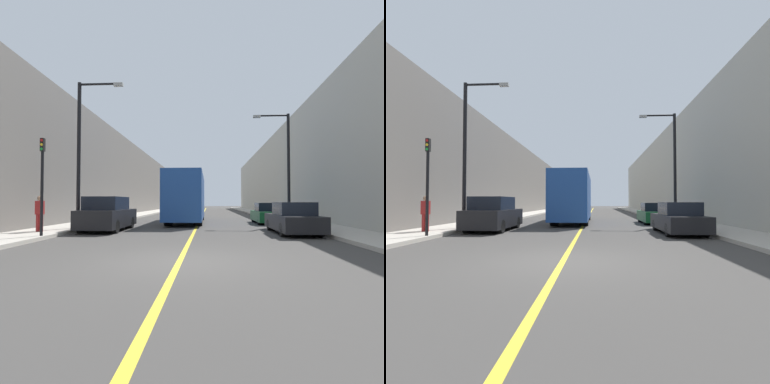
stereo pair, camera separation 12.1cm
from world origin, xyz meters
The scene contains 14 objects.
ground_plane centered at (0.00, 0.00, 0.00)m, with size 200.00×200.00×0.00m, color #3F3D3A.
sidewalk_left centered at (-7.29, 30.00, 0.08)m, with size 2.67×72.00×0.15m, color #B2AA9E.
sidewalk_right centered at (7.29, 30.00, 0.08)m, with size 2.67×72.00×0.15m, color #B2AA9E.
building_row_left centered at (-10.62, 30.00, 4.40)m, with size 4.00×72.00×8.81m, color #66605B.
building_row_right centered at (10.62, 30.00, 4.89)m, with size 4.00×72.00×9.78m, color #B7B2A3.
road_center_line centered at (0.00, 30.00, 0.00)m, with size 0.16×72.00×0.01m, color gold.
bus centered at (-0.89, 14.68, 1.90)m, with size 2.46×10.06×3.56m.
parked_suv_left centered at (-4.70, 8.12, 0.85)m, with size 1.97×4.69×1.83m.
car_right_near centered at (4.87, 7.16, 0.69)m, with size 1.85×4.70×1.54m.
car_right_mid centered at (4.94, 13.87, 0.67)m, with size 1.81×4.38×1.48m.
street_lamp_left centered at (-6.05, 7.90, 4.62)m, with size 2.50×0.24×7.88m.
street_lamp_right centered at (6.04, 13.08, 4.42)m, with size 2.50×0.24×7.49m.
traffic_light centered at (-6.16, 4.22, 2.37)m, with size 0.16×0.18×4.05m.
pedestrian centered at (-7.20, 5.87, 1.03)m, with size 0.37×0.24×1.68m.
Camera 2 is at (0.89, -7.79, 1.56)m, focal length 28.00 mm.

